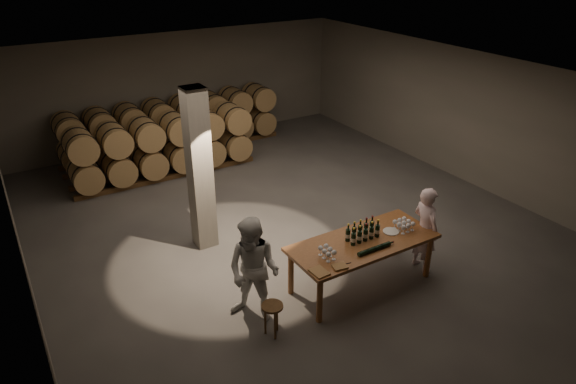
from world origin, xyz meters
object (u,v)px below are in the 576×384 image
tasting_table (363,246)px  plate (391,231)px  person_woman (254,271)px  stool (272,311)px  person_man (425,229)px  bottle_cluster (363,233)px  notebook_near (340,266)px

tasting_table → plate: plate is taller
person_woman → stool: bearing=-33.8°
person_man → person_woman: person_woman is taller
bottle_cluster → notebook_near: bearing=-150.1°
tasting_table → stool: bearing=-171.3°
person_woman → plate: bearing=48.0°
bottle_cluster → person_woman: 2.04m
stool → plate: bearing=6.3°
notebook_near → stool: 1.25m
plate → stool: (-2.57, -0.28, -0.45)m
tasting_table → person_man: (1.29, -0.18, 0.03)m
tasting_table → notebook_near: 0.91m
bottle_cluster → person_woman: bearing=176.0°
stool → person_man: 3.27m
person_man → stool: bearing=95.7°
tasting_table → stool: tasting_table is taller
plate → stool: plate is taller
notebook_near → person_woman: person_woman is taller
plate → person_man: (0.68, -0.16, -0.09)m
bottle_cluster → plate: 0.59m
tasting_table → plate: (0.61, -0.02, 0.11)m
bottle_cluster → person_man: bearing=-11.1°
notebook_near → person_woman: bearing=161.8°
tasting_table → bottle_cluster: bearing=62.4°
tasting_table → person_woman: size_ratio=1.45×
bottle_cluster → person_man: size_ratio=0.37×
bottle_cluster → person_man: 1.29m
bottle_cluster → person_woman: person_woman is taller
plate → notebook_near: (-1.41, -0.40, 0.01)m
bottle_cluster → person_man: person_man is taller
bottle_cluster → plate: size_ratio=2.13×
plate → tasting_table: bearing=178.3°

